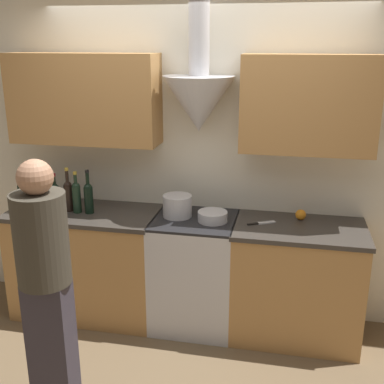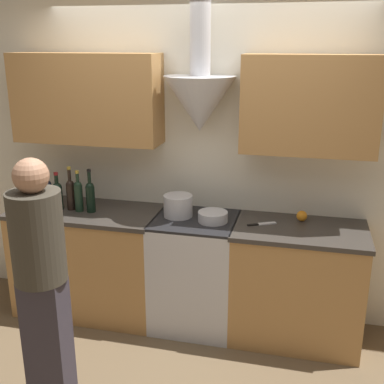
{
  "view_description": "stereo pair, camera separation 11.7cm",
  "coord_description": "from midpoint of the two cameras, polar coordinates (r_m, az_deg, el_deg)",
  "views": [
    {
      "loc": [
        0.69,
        -3.08,
        2.24
      ],
      "look_at": [
        0.0,
        0.25,
        1.17
      ],
      "focal_mm": 45.0,
      "sensor_mm": 36.0,
      "label": 1
    },
    {
      "loc": [
        0.81,
        -3.06,
        2.24
      ],
      "look_at": [
        0.0,
        0.25,
        1.17
      ],
      "focal_mm": 45.0,
      "sensor_mm": 36.0,
      "label": 2
    }
  ],
  "objects": [
    {
      "name": "counter_right",
      "position": [
        3.86,
        11.38,
        -10.36
      ],
      "size": [
        0.99,
        0.62,
        0.92
      ],
      "color": "#B27F47",
      "rests_on": "ground_plane"
    },
    {
      "name": "wine_bottle_6",
      "position": [
        3.93,
        -12.99,
        -0.5
      ],
      "size": [
        0.07,
        0.07,
        0.36
      ],
      "color": "black",
      "rests_on": "counter_left"
    },
    {
      "name": "orange_fruit",
      "position": [
        3.8,
        11.9,
        -2.65
      ],
      "size": [
        0.08,
        0.08,
        0.08
      ],
      "color": "orange",
      "rests_on": "counter_right"
    },
    {
      "name": "wine_bottle_5",
      "position": [
        3.96,
        -14.35,
        -0.43
      ],
      "size": [
        0.07,
        0.07,
        0.34
      ],
      "color": "black",
      "rests_on": "counter_left"
    },
    {
      "name": "ground_plane",
      "position": [
        3.87,
        -1.7,
        -17.84
      ],
      "size": [
        12.0,
        12.0,
        0.0
      ],
      "primitive_type": "plane",
      "color": "brown"
    },
    {
      "name": "wine_bottle_3",
      "position": [
        4.05,
        -16.72,
        -0.42
      ],
      "size": [
        0.08,
        0.08,
        0.31
      ],
      "color": "black",
      "rests_on": "counter_left"
    },
    {
      "name": "wine_bottle_1",
      "position": [
        4.16,
        -19.04,
        0.01
      ],
      "size": [
        0.08,
        0.08,
        0.34
      ],
      "color": "black",
      "rests_on": "counter_left"
    },
    {
      "name": "wine_bottle_2",
      "position": [
        4.09,
        -17.81,
        -0.22
      ],
      "size": [
        0.07,
        0.07,
        0.35
      ],
      "color": "black",
      "rests_on": "counter_left"
    },
    {
      "name": "wine_bottle_4",
      "position": [
        4.02,
        -15.25,
        -0.24
      ],
      "size": [
        0.07,
        0.07,
        0.36
      ],
      "color": "black",
      "rests_on": "counter_left"
    },
    {
      "name": "mixing_bowl",
      "position": [
        3.68,
        1.55,
        -2.91
      ],
      "size": [
        0.23,
        0.23,
        0.08
      ],
      "color": "silver",
      "rests_on": "stove_range"
    },
    {
      "name": "stock_pot",
      "position": [
        3.78,
        -2.63,
        -1.66
      ],
      "size": [
        0.23,
        0.23,
        0.17
      ],
      "color": "silver",
      "rests_on": "stove_range"
    },
    {
      "name": "wall_back",
      "position": [
        3.85,
        -0.3,
        5.89
      ],
      "size": [
        8.4,
        0.55,
        2.6
      ],
      "color": "silver",
      "rests_on": "ground_plane"
    },
    {
      "name": "wine_bottle_0",
      "position": [
        4.22,
        -20.23,
        -0.12
      ],
      "size": [
        0.07,
        0.07,
        0.31
      ],
      "color": "black",
      "rests_on": "counter_left"
    },
    {
      "name": "chefs_knife",
      "position": [
        3.68,
        7.36,
        -3.67
      ],
      "size": [
        0.21,
        0.13,
        0.01
      ],
      "rotation": [
        0.0,
        0.0,
        0.5
      ],
      "color": "silver",
      "rests_on": "counter_right"
    },
    {
      "name": "stove_range",
      "position": [
        3.93,
        -0.56,
        -9.4
      ],
      "size": [
        0.64,
        0.6,
        0.92
      ],
      "color": "silver",
      "rests_on": "ground_plane"
    },
    {
      "name": "counter_left",
      "position": [
        4.2,
        -13.06,
        -8.05
      ],
      "size": [
        1.22,
        0.62,
        0.92
      ],
      "color": "#B27F47",
      "rests_on": "ground_plane"
    },
    {
      "name": "person_foreground_left",
      "position": [
        2.93,
        -18.06,
        -10.23
      ],
      "size": [
        0.3,
        0.3,
        1.64
      ],
      "color": "#38333D",
      "rests_on": "ground_plane"
    }
  ]
}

